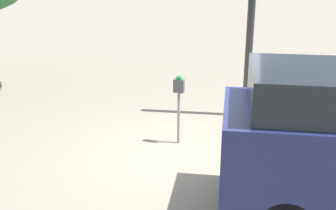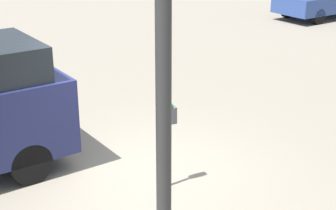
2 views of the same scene
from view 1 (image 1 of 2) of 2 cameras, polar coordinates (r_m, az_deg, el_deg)
ground_plane at (r=7.95m, az=2.36°, el=-6.91°), size 80.00×80.00×0.00m
parking_meter_near at (r=8.13m, az=1.47°, el=1.53°), size 0.21×0.13×1.40m
lamp_post at (r=9.69m, az=10.94°, el=7.77°), size 0.44×0.44×5.09m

